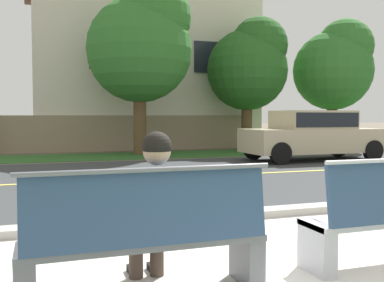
{
  "coord_description": "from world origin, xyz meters",
  "views": [
    {
      "loc": [
        -1.92,
        -3.02,
        1.36
      ],
      "look_at": [
        0.22,
        3.24,
        1.0
      ],
      "focal_mm": 41.88,
      "sensor_mm": 36.0,
      "label": 1
    }
  ],
  "objects_px": {
    "shade_tree_far_left": "(143,42)",
    "shade_tree_left": "(250,64)",
    "bench_left": "(147,240)",
    "car_beige_near": "(312,133)",
    "shade_tree_centre": "(336,65)",
    "seated_person_blue": "(154,205)"
  },
  "relations": [
    {
      "from": "bench_left",
      "to": "car_beige_near",
      "type": "relative_size",
      "value": 0.43
    },
    {
      "from": "bench_left",
      "to": "shade_tree_left",
      "type": "relative_size",
      "value": 0.35
    },
    {
      "from": "bench_left",
      "to": "car_beige_near",
      "type": "xyz_separation_m",
      "value": [
        7.29,
        8.73,
        0.4
      ]
    },
    {
      "from": "shade_tree_far_left",
      "to": "shade_tree_centre",
      "type": "bearing_deg",
      "value": 1.11
    },
    {
      "from": "seated_person_blue",
      "to": "shade_tree_far_left",
      "type": "relative_size",
      "value": 0.2
    },
    {
      "from": "shade_tree_left",
      "to": "bench_left",
      "type": "bearing_deg",
      "value": -119.12
    },
    {
      "from": "bench_left",
      "to": "shade_tree_centre",
      "type": "relative_size",
      "value": 0.34
    },
    {
      "from": "car_beige_near",
      "to": "shade_tree_left",
      "type": "distance_m",
      "value": 5.01
    },
    {
      "from": "car_beige_near",
      "to": "shade_tree_centre",
      "type": "bearing_deg",
      "value": 46.14
    },
    {
      "from": "shade_tree_far_left",
      "to": "shade_tree_left",
      "type": "xyz_separation_m",
      "value": [
        4.49,
        0.67,
        -0.53
      ]
    },
    {
      "from": "shade_tree_left",
      "to": "shade_tree_centre",
      "type": "distance_m",
      "value": 3.71
    },
    {
      "from": "bench_left",
      "to": "shade_tree_centre",
      "type": "xyz_separation_m",
      "value": [
        10.93,
        12.52,
        3.03
      ]
    },
    {
      "from": "seated_person_blue",
      "to": "car_beige_near",
      "type": "relative_size",
      "value": 0.29
    },
    {
      "from": "bench_left",
      "to": "shade_tree_far_left",
      "type": "bearing_deg",
      "value": 77.37
    },
    {
      "from": "shade_tree_far_left",
      "to": "shade_tree_left",
      "type": "distance_m",
      "value": 4.57
    },
    {
      "from": "shade_tree_far_left",
      "to": "seated_person_blue",
      "type": "bearing_deg",
      "value": -102.35
    },
    {
      "from": "seated_person_blue",
      "to": "shade_tree_left",
      "type": "distance_m",
      "value": 14.97
    },
    {
      "from": "car_beige_near",
      "to": "shade_tree_centre",
      "type": "distance_m",
      "value": 5.87
    },
    {
      "from": "shade_tree_far_left",
      "to": "shade_tree_left",
      "type": "bearing_deg",
      "value": 8.48
    },
    {
      "from": "shade_tree_far_left",
      "to": "bench_left",
      "type": "bearing_deg",
      "value": -102.63
    },
    {
      "from": "shade_tree_left",
      "to": "shade_tree_far_left",
      "type": "bearing_deg",
      "value": -171.52
    },
    {
      "from": "car_beige_near",
      "to": "shade_tree_centre",
      "type": "height_order",
      "value": "shade_tree_centre"
    }
  ]
}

